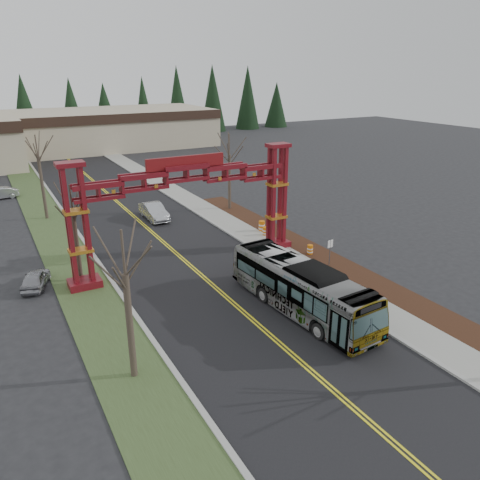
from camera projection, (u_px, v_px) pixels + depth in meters
ground at (343, 399)px, 21.87m from camera, size 200.00×200.00×0.00m
road at (159, 239)px, 42.37m from camera, size 12.00×110.00×0.02m
lane_line_left at (158, 239)px, 42.31m from camera, size 0.12×100.00×0.01m
lane_line_right at (160, 238)px, 42.42m from camera, size 0.12×100.00×0.01m
curb_right at (220, 227)px, 45.15m from camera, size 0.30×110.00×0.15m
sidewalk_right at (233, 225)px, 45.81m from camera, size 2.60×110.00×0.14m
landscape_strip at (359, 276)px, 34.70m from camera, size 2.60×50.00×0.12m
grass_median at (67, 254)px, 38.71m from camera, size 4.00×110.00×0.08m
curb_left at (90, 250)px, 39.54m from camera, size 0.30×110.00×0.15m
gateway_arch at (187, 191)px, 34.56m from camera, size 18.20×1.60×8.90m
retail_building_east at (110, 128)px, 90.77m from camera, size 38.00×20.30×7.00m
conifer_treeline at (45, 110)px, 95.17m from camera, size 116.10×5.60×13.00m
transit_bus at (301, 288)px, 29.19m from camera, size 3.55×11.90×3.27m
silver_sedan at (154, 211)px, 47.53m from camera, size 1.76×4.98×1.64m
parked_car_near_a at (35, 279)px, 32.82m from camera, size 2.59×3.97×1.26m
bare_tree_median_near at (125, 275)px, 21.56m from camera, size 3.33×3.33×7.79m
bare_tree_median_mid at (73, 213)px, 32.28m from camera, size 3.06×3.06×7.15m
bare_tree_median_far at (38, 157)px, 45.74m from camera, size 3.17×3.17×8.50m
bare_tree_right_far at (229, 155)px, 49.15m from camera, size 3.27×3.27×8.15m
street_sign at (330, 248)px, 35.88m from camera, size 0.50×0.08×2.19m
barrel_south at (310, 250)px, 38.49m from camera, size 0.48×0.48×0.89m
barrel_mid at (265, 232)px, 42.81m from camera, size 0.49×0.49×0.90m
barrel_north at (262, 226)px, 43.92m from camera, size 0.58×0.58×1.08m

